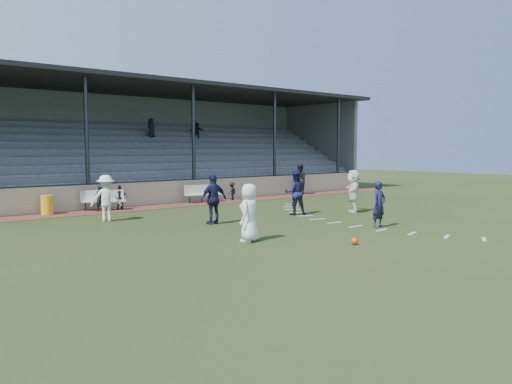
% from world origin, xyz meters
% --- Properties ---
extents(ground, '(90.00, 90.00, 0.00)m').
position_xyz_m(ground, '(0.00, 0.00, 0.00)').
color(ground, '#273415').
rests_on(ground, ground).
extents(cinder_track, '(34.00, 2.00, 0.02)m').
position_xyz_m(cinder_track, '(0.00, 10.50, 0.01)').
color(cinder_track, '#5A2A24').
rests_on(cinder_track, ground).
extents(retaining_wall, '(34.00, 0.18, 1.20)m').
position_xyz_m(retaining_wall, '(0.00, 11.55, 0.60)').
color(retaining_wall, '#B9AD8E').
rests_on(retaining_wall, ground).
extents(bench_left, '(1.98, 1.27, 0.95)m').
position_xyz_m(bench_left, '(-2.63, 10.78, 0.58)').
color(bench_left, beige).
rests_on(bench_left, cinder_track).
extents(bench_right, '(2.04, 0.78, 0.95)m').
position_xyz_m(bench_right, '(2.96, 10.72, 0.58)').
color(bench_right, beige).
rests_on(bench_right, cinder_track).
extents(trash_bin, '(0.54, 0.54, 0.86)m').
position_xyz_m(trash_bin, '(-5.17, 10.83, 0.45)').
color(trash_bin, gold).
rests_on(trash_bin, cinder_track).
extents(football, '(0.22, 0.22, 0.22)m').
position_xyz_m(football, '(-0.02, -2.30, 0.11)').
color(football, '#F03C0E').
rests_on(football, ground).
extents(player_white_lead, '(1.07, 0.96, 1.84)m').
position_xyz_m(player_white_lead, '(-2.19, 0.16, 0.92)').
color(player_white_lead, white).
rests_on(player_white_lead, ground).
extents(player_navy_lead, '(0.64, 0.42, 1.74)m').
position_xyz_m(player_navy_lead, '(3.29, -0.71, 0.87)').
color(player_navy_lead, '#15183B').
rests_on(player_navy_lead, ground).
extents(player_navy_mid, '(1.21, 1.12, 1.99)m').
position_xyz_m(player_navy_mid, '(3.41, 3.91, 0.99)').
color(player_navy_mid, '#15183B').
rests_on(player_navy_mid, ground).
extents(player_white_wing, '(1.39, 1.11, 1.88)m').
position_xyz_m(player_white_wing, '(-3.92, 7.28, 0.94)').
color(player_white_wing, white).
rests_on(player_white_wing, ground).
extents(player_navy_wing, '(1.16, 0.50, 1.95)m').
position_xyz_m(player_navy_wing, '(-0.98, 3.91, 0.98)').
color(player_navy_wing, '#15183B').
rests_on(player_navy_wing, ground).
extents(player_white_back, '(1.71, 1.69, 1.97)m').
position_xyz_m(player_white_back, '(6.14, 2.88, 0.98)').
color(player_white_back, white).
rests_on(player_white_back, ground).
extents(official, '(1.01, 1.13, 1.92)m').
position_xyz_m(official, '(10.30, 10.66, 0.98)').
color(official, black).
rests_on(official, cinder_track).
extents(sub_left_near, '(0.51, 0.42, 1.22)m').
position_xyz_m(sub_left_near, '(-2.95, 10.40, 0.63)').
color(sub_left_near, black).
rests_on(sub_left_near, cinder_track).
extents(sub_left_far, '(0.73, 0.47, 1.16)m').
position_xyz_m(sub_left_far, '(-1.86, 10.59, 0.60)').
color(sub_left_far, black).
rests_on(sub_left_far, cinder_track).
extents(sub_right, '(0.76, 0.61, 1.03)m').
position_xyz_m(sub_right, '(4.86, 10.60, 0.53)').
color(sub_right, black).
rests_on(sub_right, cinder_track).
extents(grandstand, '(34.60, 9.00, 6.61)m').
position_xyz_m(grandstand, '(0.00, 16.26, 2.20)').
color(grandstand, slate).
rests_on(grandstand, ground).
extents(penalty_arc, '(3.89, 14.63, 0.01)m').
position_xyz_m(penalty_arc, '(4.12, 0.00, 0.01)').
color(penalty_arc, silver).
rests_on(penalty_arc, ground).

